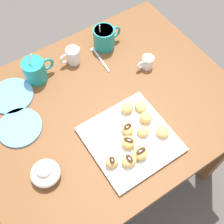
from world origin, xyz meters
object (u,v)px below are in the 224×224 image
at_px(beignet_3, 141,106).
at_px(beignet_4, 127,129).
at_px(coffee_mug_teal_right, 104,37).
at_px(pastry_plate_square, 130,139).
at_px(beignet_7, 112,162).
at_px(beignet_2, 141,153).
at_px(beignet_9, 128,142).
at_px(beignet_6, 143,131).
at_px(beignet_0, 163,131).
at_px(coffee_mug_teal_left, 35,70).
at_px(ice_cream_bowl, 45,173).
at_px(dining_table, 106,119).
at_px(cream_pitcher_white, 73,55).
at_px(beignet_5, 146,118).
at_px(chocolate_sauce_pitcher, 147,62).
at_px(saucer_sky_right, 12,96).
at_px(beignet_1, 129,161).
at_px(beignet_8, 127,108).
at_px(saucer_sky_left, 20,127).

bearing_deg(beignet_3, beignet_4, -151.62).
bearing_deg(beignet_4, coffee_mug_teal_right, 67.96).
distance_m(coffee_mug_teal_right, beignet_4, 0.46).
distance_m(pastry_plate_square, beignet_7, 0.12).
xyz_separation_m(beignet_2, beignet_9, (-0.01, 0.06, -0.00)).
xyz_separation_m(beignet_4, beignet_9, (-0.03, -0.05, 0.00)).
height_order(beignet_2, beignet_6, beignet_2).
distance_m(beignet_0, beignet_4, 0.13).
xyz_separation_m(coffee_mug_teal_left, coffee_mug_teal_right, (0.34, 0.00, 0.00)).
relative_size(ice_cream_bowl, beignet_9, 2.05).
height_order(dining_table, beignet_6, beignet_6).
relative_size(pastry_plate_square, beignet_9, 6.02).
relative_size(coffee_mug_teal_right, cream_pitcher_white, 1.44).
xyz_separation_m(beignet_0, beignet_9, (-0.13, 0.03, 0.00)).
xyz_separation_m(beignet_5, beignet_9, (-0.11, -0.05, -0.00)).
height_order(beignet_0, beignet_2, beignet_2).
bearing_deg(coffee_mug_teal_right, chocolate_sauce_pitcher, -66.68).
bearing_deg(saucer_sky_right, ice_cream_bowl, -94.76).
relative_size(dining_table, beignet_1, 19.23).
xyz_separation_m(ice_cream_bowl, beignet_2, (0.31, -0.12, 0.00)).
bearing_deg(beignet_4, saucer_sky_right, 126.78).
xyz_separation_m(coffee_mug_teal_right, beignet_9, (-0.20, -0.47, -0.02)).
xyz_separation_m(ice_cream_bowl, beignet_7, (0.21, -0.09, 0.00)).
height_order(coffee_mug_teal_left, beignet_7, coffee_mug_teal_left).
bearing_deg(ice_cream_bowl, beignet_3, 5.12).
height_order(beignet_4, beignet_8, beignet_8).
relative_size(pastry_plate_square, beignet_4, 5.56).
relative_size(coffee_mug_teal_right, beignet_7, 3.05).
distance_m(chocolate_sauce_pitcher, beignet_8, 0.25).
bearing_deg(beignet_9, beignet_5, 22.61).
bearing_deg(beignet_7, ice_cream_bowl, 155.94).
distance_m(beignet_1, beignet_2, 0.05).
relative_size(coffee_mug_teal_left, beignet_1, 2.72).
bearing_deg(cream_pitcher_white, beignet_5, -79.54).
height_order(chocolate_sauce_pitcher, beignet_4, chocolate_sauce_pitcher).
distance_m(cream_pitcher_white, chocolate_sauce_pitcher, 0.32).
height_order(coffee_mug_teal_right, beignet_9, coffee_mug_teal_right).
relative_size(beignet_5, beignet_8, 0.90).
height_order(coffee_mug_teal_left, saucer_sky_right, coffee_mug_teal_left).
relative_size(cream_pitcher_white, beignet_1, 1.91).
bearing_deg(coffee_mug_teal_left, beignet_3, -54.13).
relative_size(pastry_plate_square, coffee_mug_teal_left, 2.04).
bearing_deg(beignet_5, beignet_9, -157.39).
height_order(saucer_sky_left, beignet_9, beignet_9).
xyz_separation_m(beignet_1, beignet_9, (0.04, 0.06, 0.00)).
relative_size(saucer_sky_right, beignet_0, 3.45).
xyz_separation_m(dining_table, beignet_1, (-0.07, -0.26, 0.16)).
height_order(coffee_mug_teal_right, beignet_3, coffee_mug_teal_right).
xyz_separation_m(chocolate_sauce_pitcher, beignet_9, (-0.29, -0.27, 0.00)).
relative_size(beignet_2, beignet_8, 1.00).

